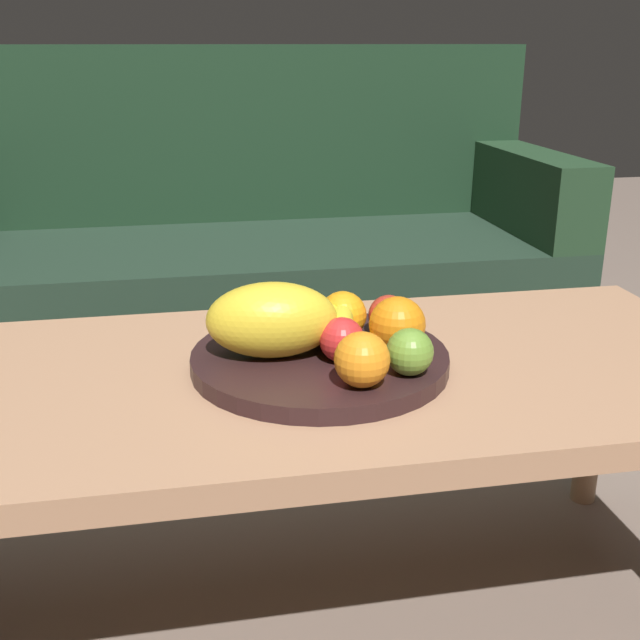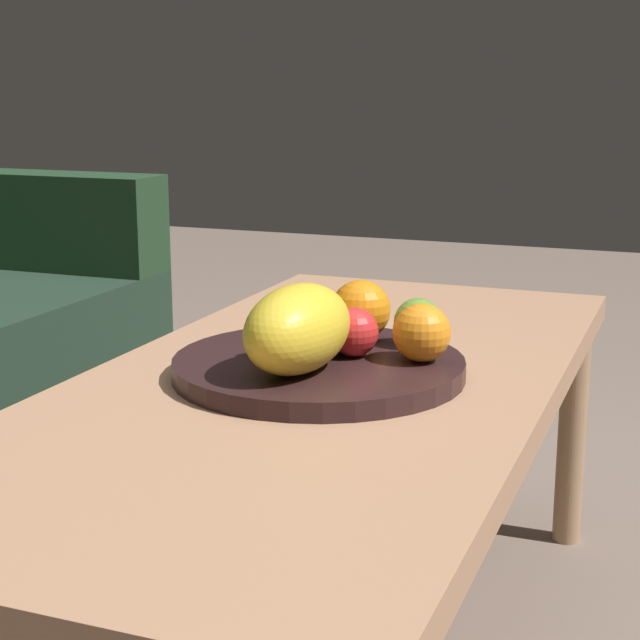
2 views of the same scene
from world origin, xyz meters
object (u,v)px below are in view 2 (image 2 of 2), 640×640
object	(u,v)px
coffee_table	(321,409)
banana_bunch	(308,331)
orange_front	(360,310)
orange_right	(422,333)
melon_large_front	(301,329)
apple_right	(315,312)
orange_left	(295,319)
apple_front	(418,322)
fruit_bowl	(320,367)
apple_left	(354,332)

from	to	relation	value
coffee_table	banana_bunch	distance (m)	0.10
orange_front	orange_right	size ratio (longest dim) A/B	1.11
melon_large_front	orange_right	distance (m)	0.16
coffee_table	apple_right	distance (m)	0.16
orange_left	orange_right	world-z (taller)	orange_right
orange_left	banana_bunch	distance (m)	0.03
orange_right	banana_bunch	size ratio (longest dim) A/B	0.43
apple_front	apple_right	xyz separation A→B (m)	(0.01, 0.15, -0.00)
apple_front	banana_bunch	size ratio (longest dim) A/B	0.38
orange_front	banana_bunch	xyz separation A→B (m)	(-0.09, 0.04, -0.01)
orange_right	apple_front	distance (m)	0.08
apple_right	coffee_table	bearing A→B (deg)	-154.71
fruit_bowl	melon_large_front	bearing A→B (deg)	-178.29
apple_left	banana_bunch	xyz separation A→B (m)	(0.00, 0.06, -0.00)
coffee_table	apple_front	distance (m)	0.17
apple_left	apple_right	xyz separation A→B (m)	(0.09, 0.09, -0.00)
orange_left	apple_left	distance (m)	0.09
orange_front	apple_left	world-z (taller)	orange_front
orange_right	apple_front	xyz separation A→B (m)	(0.07, 0.03, -0.00)
apple_left	orange_right	bearing A→B (deg)	-85.01
fruit_bowl	orange_left	bearing A→B (deg)	49.51
apple_front	coffee_table	bearing A→B (deg)	132.88
orange_front	apple_right	bearing A→B (deg)	84.57
fruit_bowl	banana_bunch	world-z (taller)	banana_bunch
fruit_bowl	melon_large_front	xyz separation A→B (m)	(-0.07, -0.00, 0.07)
apple_front	apple_left	bearing A→B (deg)	141.89
coffee_table	melon_large_front	size ratio (longest dim) A/B	6.85
orange_front	orange_left	world-z (taller)	orange_front
apple_left	fruit_bowl	bearing A→B (deg)	122.90
apple_front	apple_right	world-z (taller)	apple_front
orange_front	apple_front	size ratio (longest dim) A/B	1.27
coffee_table	melon_large_front	bearing A→B (deg)	-177.08
orange_left	coffee_table	bearing A→B (deg)	-125.06
fruit_bowl	orange_front	size ratio (longest dim) A/B	4.56
melon_large_front	coffee_table	bearing A→B (deg)	2.92
melon_large_front	fruit_bowl	bearing A→B (deg)	1.71
fruit_bowl	apple_front	distance (m)	0.15
orange_right	apple_right	xyz separation A→B (m)	(0.09, 0.18, -0.01)
orange_front	apple_left	distance (m)	0.09
fruit_bowl	orange_front	distance (m)	0.12
fruit_bowl	orange_front	bearing A→B (deg)	-8.58
coffee_table	fruit_bowl	xyz separation A→B (m)	(-0.01, -0.00, 0.06)
coffee_table	orange_front	world-z (taller)	orange_front
orange_left	banana_bunch	size ratio (longest dim) A/B	0.43
fruit_bowl	apple_right	size ratio (longest dim) A/B	6.00
melon_large_front	apple_left	bearing A→B (deg)	-20.68
orange_right	apple_front	world-z (taller)	orange_right
orange_front	apple_front	world-z (taller)	orange_front
apple_right	melon_large_front	bearing A→B (deg)	-163.59
melon_large_front	apple_front	size ratio (longest dim) A/B	2.88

